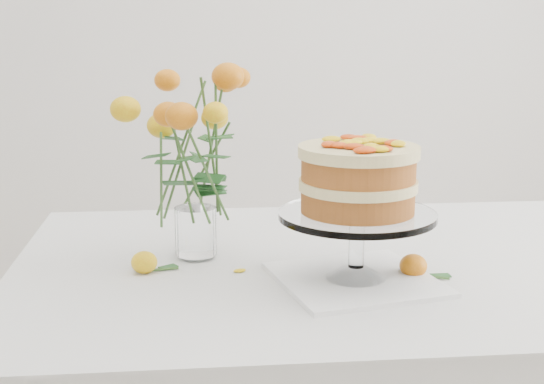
# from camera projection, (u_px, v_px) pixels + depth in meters

# --- Properties ---
(table) EXTENTS (1.43, 0.93, 0.76)m
(table) POSITION_uv_depth(u_px,v_px,m) (365.00, 297.00, 1.56)
(table) COLOR tan
(table) RESTS_ON ground
(napkin) EXTENTS (0.33, 0.33, 0.01)m
(napkin) POSITION_uv_depth(u_px,v_px,m) (355.00, 280.00, 1.41)
(napkin) COLOR white
(napkin) RESTS_ON table
(cake_stand) EXTENTS (0.29, 0.29, 0.26)m
(cake_stand) POSITION_uv_depth(u_px,v_px,m) (358.00, 186.00, 1.37)
(cake_stand) COLOR white
(cake_stand) RESTS_ON napkin
(rose_vase) EXTENTS (0.28, 0.28, 0.42)m
(rose_vase) POSITION_uv_depth(u_px,v_px,m) (194.00, 138.00, 1.50)
(rose_vase) COLOR white
(rose_vase) RESTS_ON table
(loose_rose_near) EXTENTS (0.09, 0.05, 0.04)m
(loose_rose_near) POSITION_uv_depth(u_px,v_px,m) (144.00, 262.00, 1.46)
(loose_rose_near) COLOR yellow
(loose_rose_near) RESTS_ON table
(loose_rose_far) EXTENTS (0.09, 0.06, 0.04)m
(loose_rose_far) POSITION_uv_depth(u_px,v_px,m) (414.00, 266.00, 1.43)
(loose_rose_far) COLOR #BF5D09
(loose_rose_far) RESTS_ON table
(stray_petal_a) EXTENTS (0.03, 0.02, 0.00)m
(stray_petal_a) POSITION_uv_depth(u_px,v_px,m) (315.00, 277.00, 1.43)
(stray_petal_a) COLOR yellow
(stray_petal_a) RESTS_ON table
(stray_petal_b) EXTENTS (0.03, 0.02, 0.00)m
(stray_petal_b) POSITION_uv_depth(u_px,v_px,m) (372.00, 282.00, 1.40)
(stray_petal_b) COLOR yellow
(stray_petal_b) RESTS_ON table
(stray_petal_c) EXTENTS (0.03, 0.02, 0.00)m
(stray_petal_c) POSITION_uv_depth(u_px,v_px,m) (398.00, 289.00, 1.37)
(stray_petal_c) COLOR yellow
(stray_petal_c) RESTS_ON table
(stray_petal_d) EXTENTS (0.03, 0.02, 0.00)m
(stray_petal_d) POSITION_uv_depth(u_px,v_px,m) (240.00, 271.00, 1.47)
(stray_petal_d) COLOR yellow
(stray_petal_d) RESTS_ON table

